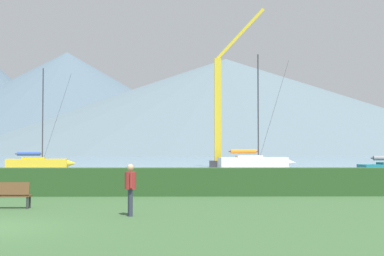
{
  "coord_description": "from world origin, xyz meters",
  "views": [
    {
      "loc": [
        5.79,
        -15.18,
        2.09
      ],
      "look_at": [
        6.96,
        69.61,
        5.41
      ],
      "focal_mm": 52.99,
      "sensor_mm": 36.0,
      "label": 1
    }
  ],
  "objects_px": {
    "person_seated_viewer": "(130,185)",
    "dock_crane": "(220,117)",
    "sailboat_slip_2": "(254,161)",
    "sailboat_slip_5": "(38,162)",
    "park_bench_near_path": "(9,194)"
  },
  "relations": [
    {
      "from": "sailboat_slip_2",
      "to": "sailboat_slip_5",
      "type": "distance_m",
      "value": 25.12
    },
    {
      "from": "sailboat_slip_5",
      "to": "person_seated_viewer",
      "type": "distance_m",
      "value": 50.16
    },
    {
      "from": "park_bench_near_path",
      "to": "person_seated_viewer",
      "type": "relative_size",
      "value": 0.91
    },
    {
      "from": "sailboat_slip_2",
      "to": "dock_crane",
      "type": "height_order",
      "value": "dock_crane"
    },
    {
      "from": "sailboat_slip_2",
      "to": "park_bench_near_path",
      "type": "bearing_deg",
      "value": -113.48
    },
    {
      "from": "park_bench_near_path",
      "to": "dock_crane",
      "type": "bearing_deg",
      "value": 77.58
    },
    {
      "from": "sailboat_slip_5",
      "to": "dock_crane",
      "type": "relative_size",
      "value": 0.59
    },
    {
      "from": "sailboat_slip_5",
      "to": "dock_crane",
      "type": "height_order",
      "value": "dock_crane"
    },
    {
      "from": "sailboat_slip_5",
      "to": "dock_crane",
      "type": "xyz_separation_m",
      "value": [
        21.31,
        3.67,
        5.53
      ]
    },
    {
      "from": "sailboat_slip_5",
      "to": "person_seated_viewer",
      "type": "height_order",
      "value": "sailboat_slip_5"
    },
    {
      "from": "park_bench_near_path",
      "to": "person_seated_viewer",
      "type": "xyz_separation_m",
      "value": [
        4.55,
        -2.34,
        0.45
      ]
    },
    {
      "from": "person_seated_viewer",
      "to": "dock_crane",
      "type": "distance_m",
      "value": 52.08
    },
    {
      "from": "park_bench_near_path",
      "to": "person_seated_viewer",
      "type": "bearing_deg",
      "value": -27.45
    },
    {
      "from": "park_bench_near_path",
      "to": "dock_crane",
      "type": "height_order",
      "value": "dock_crane"
    },
    {
      "from": "park_bench_near_path",
      "to": "dock_crane",
      "type": "xyz_separation_m",
      "value": [
        10.63,
        49.12,
        5.67
      ]
    }
  ]
}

